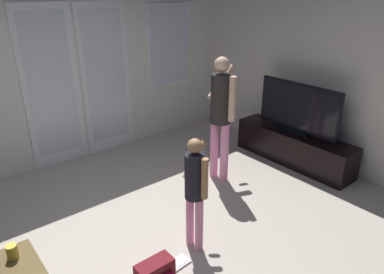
% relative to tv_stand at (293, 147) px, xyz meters
% --- Properties ---
extents(ground_plane, '(6.20, 4.99, 0.02)m').
position_rel_tv_stand_xyz_m(ground_plane, '(-2.73, -0.33, -0.24)').
color(ground_plane, '#B5AB9D').
extents(wall_back_with_doors, '(6.20, 0.09, 2.58)m').
position_rel_tv_stand_xyz_m(wall_back_with_doors, '(-2.62, 2.13, 1.03)').
color(wall_back_with_doors, silver).
rests_on(wall_back_with_doors, ground_plane).
extents(wall_right_plain, '(0.06, 4.99, 2.55)m').
position_rel_tv_stand_xyz_m(wall_right_plain, '(0.34, -0.33, 1.05)').
color(wall_right_plain, silver).
rests_on(wall_right_plain, ground_plane).
extents(tv_stand, '(0.42, 1.73, 0.45)m').
position_rel_tv_stand_xyz_m(tv_stand, '(0.00, 0.00, 0.00)').
color(tv_stand, black).
rests_on(tv_stand, ground_plane).
extents(flat_screen_tv, '(0.08, 1.22, 0.70)m').
position_rel_tv_stand_xyz_m(flat_screen_tv, '(-0.00, 0.00, 0.58)').
color(flat_screen_tv, black).
rests_on(flat_screen_tv, tv_stand).
extents(person_adult, '(0.59, 0.48, 1.58)m').
position_rel_tv_stand_xyz_m(person_adult, '(-1.12, 0.34, 0.72)').
color(person_adult, pink).
rests_on(person_adult, ground_plane).
extents(person_child, '(0.39, 0.33, 1.13)m').
position_rel_tv_stand_xyz_m(person_child, '(-2.22, -0.49, 0.45)').
color(person_child, pink).
rests_on(person_child, ground_plane).
extents(backpack, '(0.32, 0.19, 0.24)m').
position_rel_tv_stand_xyz_m(backpack, '(-2.79, -0.67, -0.11)').
color(backpack, maroon).
rests_on(backpack, ground_plane).
extents(loose_keyboard, '(0.45, 0.16, 0.02)m').
position_rel_tv_stand_xyz_m(loose_keyboard, '(-2.61, -0.60, -0.22)').
color(loose_keyboard, white).
rests_on(loose_keyboard, ground_plane).
extents(cup_by_laptop, '(0.08, 0.08, 0.11)m').
position_rel_tv_stand_xyz_m(cup_by_laptop, '(-3.70, -0.17, 0.29)').
color(cup_by_laptop, gold).
rests_on(cup_by_laptop, coffee_table).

